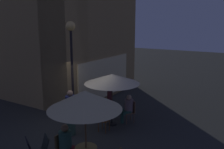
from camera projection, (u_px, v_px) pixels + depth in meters
The scene contains 13 objects.
ground_plane at pixel (78, 130), 9.58m from camera, with size 60.00×60.00×0.00m, color #2A2B27.
cafe_building at pixel (50, 19), 12.95m from camera, with size 6.63×8.80×8.74m.
street_lamp_near_corner at pixel (71, 49), 9.54m from camera, with size 0.38×0.38×4.22m.
cafe_table_0 at pixel (112, 113), 9.97m from camera, with size 0.66×0.66×0.73m.
patio_umbrella_0 at pixel (112, 79), 9.66m from camera, with size 2.23×2.23×2.15m.
patio_umbrella_1 at pixel (85, 100), 6.48m from camera, with size 2.04×2.04×2.39m.
cafe_chair_0 at pixel (103, 119), 9.25m from camera, with size 0.43×0.43×0.91m.
cafe_chair_1 at pixel (131, 110), 10.21m from camera, with size 0.59×0.59×0.94m.
cafe_chair_3 at pixel (63, 146), 7.19m from camera, with size 0.46×0.46×0.94m.
patron_seated_0 at pixel (128, 107), 10.14m from camera, with size 0.54×0.53×1.22m.
patron_seated_1 at pixel (67, 142), 7.10m from camera, with size 0.39×0.56×1.26m.
patron_standing_2 at pixel (110, 91), 11.83m from camera, with size 0.30×0.30×1.70m.
patron_standing_3 at pixel (71, 113), 9.00m from camera, with size 0.37×0.37×1.74m.
Camera 1 is at (-6.90, -5.78, 4.16)m, focal length 38.70 mm.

